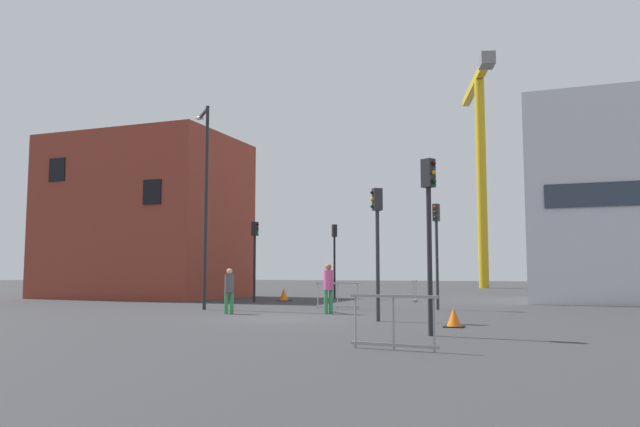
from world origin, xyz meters
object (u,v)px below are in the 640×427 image
object	(u,v)px
streetlamp_tall	(205,190)
traffic_light_far	(377,232)
traffic_light_median	(255,248)
traffic_cone_striped	(284,295)
construction_crane	(480,144)
traffic_light_near	(429,217)
traffic_light_crosswalk	(437,239)
pedestrian_walking	(229,288)
traffic_light_verge	(334,249)
traffic_cone_on_verge	(454,318)
pedestrian_waiting	(328,284)

from	to	relation	value
streetlamp_tall	traffic_light_far	size ratio (longest dim) A/B	2.02
traffic_light_median	traffic_cone_striped	world-z (taller)	traffic_light_median
construction_crane	streetlamp_tall	xyz separation A→B (m)	(-7.55, -36.14, -8.51)
traffic_light_median	traffic_light_far	world-z (taller)	traffic_light_far
traffic_light_near	traffic_cone_striped	world-z (taller)	traffic_light_near
traffic_light_crosswalk	pedestrian_walking	world-z (taller)	traffic_light_crosswalk
construction_crane	traffic_light_near	xyz separation A→B (m)	(2.97, -43.17, -10.53)
traffic_light_near	traffic_light_verge	bearing A→B (deg)	115.73
traffic_light_crosswalk	traffic_cone_on_verge	distance (m)	8.18
traffic_cone_striped	traffic_cone_on_verge	bearing A→B (deg)	-49.18
streetlamp_tall	traffic_light_crosswalk	bearing A→B (deg)	18.84
construction_crane	traffic_light_median	distance (m)	33.18
pedestrian_walking	traffic_cone_striped	xyz separation A→B (m)	(-2.12, 9.70, -0.64)
traffic_light_median	traffic_light_crosswalk	bearing A→B (deg)	-16.01
traffic_light_verge	traffic_cone_on_verge	bearing A→B (deg)	-60.24
traffic_light_verge	traffic_cone_striped	size ratio (longest dim) A/B	6.30
construction_crane	traffic_cone_striped	xyz separation A→B (m)	(-7.37, -28.47, -13.08)
streetlamp_tall	traffic_light_verge	world-z (taller)	streetlamp_tall
traffic_light_near	traffic_light_crosswalk	xyz separation A→B (m)	(-1.55, 10.08, -0.01)
traffic_light_verge	pedestrian_waiting	xyz separation A→B (m)	(3.84, -11.75, -1.73)
streetlamp_tall	traffic_light_median	world-z (taller)	streetlamp_tall
traffic_light_far	pedestrian_walking	size ratio (longest dim) A/B	2.53
pedestrian_walking	traffic_cone_striped	size ratio (longest dim) A/B	2.46
traffic_light_crosswalk	construction_crane	bearing A→B (deg)	92.45
pedestrian_walking	traffic_cone_striped	world-z (taller)	pedestrian_walking
traffic_light_crosswalk	pedestrian_waiting	world-z (taller)	traffic_light_crosswalk
construction_crane	traffic_light_near	world-z (taller)	construction_crane
traffic_light_far	traffic_cone_on_verge	size ratio (longest dim) A/B	7.54
traffic_light_median	pedestrian_walking	distance (m)	8.53
streetlamp_tall	traffic_cone_on_verge	distance (m)	12.49
traffic_light_verge	traffic_light_median	distance (m)	5.75
construction_crane	traffic_light_crosswalk	bearing A→B (deg)	-87.55
traffic_light_far	pedestrian_waiting	world-z (taller)	traffic_light_far
construction_crane	traffic_cone_on_verge	size ratio (longest dim) A/B	37.01
traffic_light_near	traffic_light_median	distance (m)	16.97
traffic_light_verge	traffic_light_far	xyz separation A→B (m)	(6.38, -14.32, -0.03)
pedestrian_walking	traffic_light_median	bearing A→B (deg)	110.29
pedestrian_waiting	traffic_cone_striped	size ratio (longest dim) A/B	2.73
pedestrian_walking	traffic_cone_on_verge	distance (m)	8.78
construction_crane	pedestrian_waiting	xyz separation A→B (m)	(-1.89, -36.87, -12.33)
construction_crane	traffic_light_far	world-z (taller)	construction_crane
traffic_light_crosswalk	pedestrian_walking	bearing A→B (deg)	-142.68
traffic_light_verge	traffic_cone_striped	distance (m)	4.48
streetlamp_tall	pedestrian_waiting	xyz separation A→B (m)	(5.66, -0.73, -3.81)
traffic_light_median	pedestrian_waiting	bearing A→B (deg)	-46.24
traffic_light_median	pedestrian_waiting	xyz separation A→B (m)	(6.25, -6.53, -1.63)
streetlamp_tall	pedestrian_walking	bearing A→B (deg)	-41.37
traffic_light_crosswalk	traffic_light_verge	bearing A→B (deg)	131.92
streetlamp_tall	traffic_cone_on_verge	xyz separation A→B (m)	(10.69, -4.50, -4.62)
traffic_light_far	traffic_cone_striped	bearing A→B (deg)	126.18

